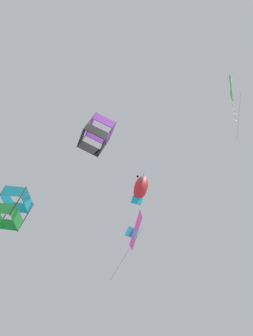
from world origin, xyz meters
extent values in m
pyramid|color=#DB2D93|center=(3.01, 2.03, 33.41)|extent=(1.64, 2.31, 1.42)
cube|color=#1EB2C6|center=(2.84, 2.12, 33.28)|extent=(0.68, 0.41, 0.83)
cube|color=#1EB2C6|center=(3.18, 1.93, 34.02)|extent=(0.37, 0.55, 0.16)
cylinder|color=#47474C|center=(2.18, 1.63, 31.25)|extent=(1.04, 1.26, 2.90)
ellipsoid|color=red|center=(5.04, 4.00, 39.77)|extent=(1.70, 1.59, 2.30)
cube|color=#1EB2C6|center=(4.82, 3.49, 40.02)|extent=(0.53, 0.74, 0.48)
cube|color=#1EB2C6|center=(5.37, 4.45, 40.02)|extent=(0.53, 0.74, 0.48)
cube|color=#1EB2C6|center=(4.79, 4.14, 38.54)|extent=(0.73, 0.46, 0.80)
sphere|color=black|center=(4.69, 3.87, 40.53)|extent=(0.26, 0.25, 0.20)
sphere|color=black|center=(4.98, 4.37, 40.53)|extent=(0.26, 0.25, 0.20)
cube|color=#1EB2C6|center=(-3.31, 4.89, 34.45)|extent=(1.04, 1.02, 0.64)
cube|color=#1EB2C6|center=(-2.48, 4.04, 34.10)|extent=(1.04, 1.02, 0.64)
cube|color=#1EB2C6|center=(-3.33, 4.03, 34.28)|extent=(0.99, 1.00, 0.98)
cube|color=#1EB2C6|center=(-2.46, 4.90, 34.28)|extent=(0.99, 1.00, 0.98)
cube|color=green|center=(-2.73, 4.30, 32.92)|extent=(1.04, 1.02, 0.64)
cube|color=green|center=(-3.58, 4.29, 33.10)|extent=(0.99, 1.00, 0.98)
cube|color=green|center=(-2.70, 5.15, 33.10)|extent=(0.99, 1.00, 0.98)
cylinder|color=#332D28|center=(-2.99, 5.44, 33.86)|extent=(0.47, 0.47, 1.91)
cylinder|color=#332D28|center=(-3.05, 3.74, 33.51)|extent=(0.47, 0.47, 1.91)
cylinder|color=#332D28|center=(-2.17, 4.60, 33.51)|extent=(0.47, 0.47, 1.91)
cube|color=purple|center=(-0.43, 1.72, 39.94)|extent=(0.64, 1.36, 0.69)
cube|color=purple|center=(0.78, 1.36, 39.51)|extent=(0.64, 1.36, 0.69)
cube|color=purple|center=(-0.02, 0.90, 39.73)|extent=(1.45, 0.47, 1.10)
cube|color=purple|center=(0.36, 2.18, 39.73)|extent=(1.45, 0.47, 1.10)
cube|color=black|center=(-0.85, 1.84, 38.67)|extent=(0.64, 1.36, 0.69)
cube|color=black|center=(0.37, 1.48, 38.24)|extent=(0.64, 1.36, 0.69)
cube|color=black|center=(-0.43, 1.02, 38.46)|extent=(1.45, 0.47, 1.10)
cube|color=black|center=(-0.05, 2.30, 38.46)|extent=(1.45, 0.47, 1.10)
cylinder|color=#332D28|center=(-0.83, 1.14, 39.31)|extent=(0.73, 0.26, 2.06)
cylinder|color=#332D28|center=(-0.45, 2.42, 39.31)|extent=(0.73, 0.26, 2.06)
cylinder|color=#332D28|center=(0.39, 0.78, 38.88)|extent=(0.73, 0.26, 2.06)
cylinder|color=#332D28|center=(0.76, 2.06, 38.88)|extent=(0.73, 0.26, 2.06)
cube|color=green|center=(5.29, -4.67, 40.99)|extent=(1.50, 1.31, 1.94)
cylinder|color=white|center=(5.27, -4.65, 41.00)|extent=(0.41, 0.36, 2.21)
cylinder|color=white|center=(5.29, -4.67, 41.16)|extent=(1.28, 1.00, 0.05)
cylinder|color=#47474C|center=(5.13, -4.52, 39.73)|extent=(0.01, 0.04, 0.31)
cube|color=white|center=(5.15, -4.52, 39.58)|extent=(0.16, 0.10, 0.06)
cylinder|color=#47474C|center=(5.17, -4.51, 39.43)|extent=(0.03, 0.07, 0.31)
cube|color=white|center=(5.20, -4.50, 39.27)|extent=(0.04, 0.17, 0.06)
cylinder|color=#47474C|center=(5.21, -4.49, 39.12)|extent=(0.02, 0.02, 0.31)
cube|color=white|center=(5.21, -4.49, 38.96)|extent=(0.17, 0.04, 0.06)
cylinder|color=#47474C|center=(5.18, -4.50, 38.81)|extent=(0.04, 0.07, 0.31)
cube|color=white|center=(5.15, -4.51, 38.66)|extent=(0.15, 0.12, 0.06)
cylinder|color=#47474C|center=(5.13, -4.52, 38.50)|extent=(0.02, 0.06, 0.31)
cube|color=white|center=(5.10, -4.52, 38.35)|extent=(0.16, 0.10, 0.06)
cylinder|color=#47474C|center=(5.06, -4.53, 38.19)|extent=(0.03, 0.10, 0.31)
cube|color=white|center=(5.02, -4.54, 38.04)|extent=(0.02, 0.17, 0.06)
cylinder|color=#47474C|center=(5.04, -4.52, 37.89)|extent=(0.07, 0.05, 0.31)
cube|color=white|center=(5.06, -4.49, 37.73)|extent=(0.17, 0.02, 0.06)
cylinder|color=#47474C|center=(4.80, -4.95, 37.55)|extent=(0.88, 0.65, 4.69)
camera|label=1|loc=(-8.68, -13.41, 16.01)|focal=52.10mm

